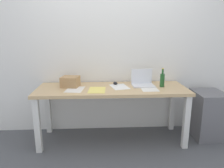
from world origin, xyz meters
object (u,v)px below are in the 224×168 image
Objects in this scene: cardboard_box at (70,82)px; laptop_right at (143,82)px; beer_bottle at (162,80)px; computer_mouse at (115,83)px; filing_cabinet at (208,114)px; desk at (112,95)px.

laptop_right is at bearing 0.58° from cardboard_box.
beer_bottle is 2.51× the size of computer_mouse.
filing_cabinet is (1.91, -0.05, -0.49)m from cardboard_box.
beer_bottle reaches higher than desk.
desk is at bearing -108.67° from computer_mouse.
desk is 0.22m from computer_mouse.
beer_bottle is at bearing -15.83° from computer_mouse.
computer_mouse is 0.15× the size of filing_cabinet.
laptop_right reaches higher than computer_mouse.
filing_cabinet is at bearing -1.53° from cardboard_box.
desk is 3.02× the size of filing_cabinet.
filing_cabinet is (0.93, -0.06, -0.47)m from laptop_right.
desk is at bearing -178.76° from filing_cabinet.
computer_mouse is (-0.37, 0.09, -0.03)m from laptop_right.
laptop_right reaches higher than filing_cabinet.
desk is at bearing -168.00° from laptop_right.
filing_cabinet is (1.30, -0.15, -0.44)m from computer_mouse.
beer_bottle is (0.67, 0.01, 0.19)m from desk.
cardboard_box is at bearing 178.47° from filing_cabinet.
cardboard_box reaches higher than filing_cabinet.
desk is 7.86× the size of beer_bottle.
filing_cabinet is at bearing 1.26° from beer_bottle.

